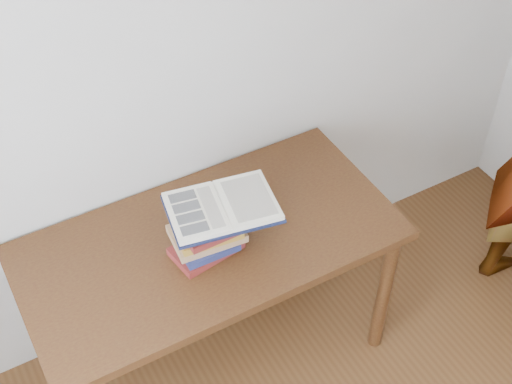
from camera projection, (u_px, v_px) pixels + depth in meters
desk at (210, 256)px, 2.72m from camera, size 1.42×0.71×0.76m
book_stack at (207, 233)px, 2.55m from camera, size 0.28×0.20×0.19m
open_book at (222, 207)px, 2.49m from camera, size 0.42×0.33×0.03m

